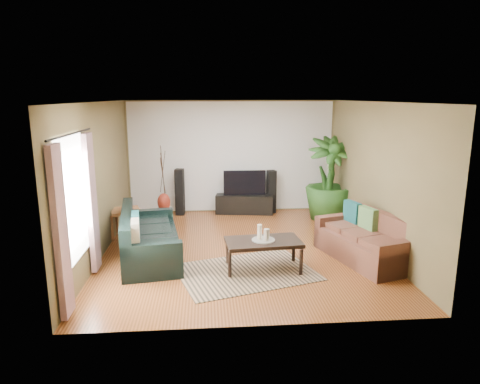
{
  "coord_description": "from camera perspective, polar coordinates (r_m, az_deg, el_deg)",
  "views": [
    {
      "loc": [
        -0.63,
        -7.54,
        2.8
      ],
      "look_at": [
        0.0,
        0.2,
        1.05
      ],
      "focal_mm": 32.0,
      "sensor_mm": 36.0,
      "label": 1
    }
  ],
  "objects": [
    {
      "name": "side_table",
      "position": [
        8.94,
        -14.93,
        -4.06
      ],
      "size": [
        0.67,
        0.67,
        0.58
      ],
      "primitive_type": "cube",
      "rotation": [
        0.0,
        0.0,
        0.27
      ],
      "color": "brown",
      "rests_on": "floor"
    },
    {
      "name": "sofa_right",
      "position": [
        7.72,
        16.07,
        -5.74
      ],
      "size": [
        1.32,
        1.98,
        0.85
      ],
      "primitive_type": "cube",
      "rotation": [
        0.0,
        0.0,
        -1.27
      ],
      "color": "brown",
      "rests_on": "floor"
    },
    {
      "name": "floor",
      "position": [
        8.07,
        0.12,
        -7.6
      ],
      "size": [
        5.5,
        5.5,
        0.0
      ],
      "primitive_type": "plane",
      "color": "#954E26",
      "rests_on": "ground"
    },
    {
      "name": "coffee_table",
      "position": [
        7.11,
        3.11,
        -8.35
      ],
      "size": [
        1.27,
        0.77,
        0.5
      ],
      "primitive_type": "cube",
      "rotation": [
        0.0,
        0.0,
        0.09
      ],
      "color": "black",
      "rests_on": "floor"
    },
    {
      "name": "pedestal",
      "position": [
        9.85,
        -10.04,
        -3.06
      ],
      "size": [
        0.35,
        0.35,
        0.32
      ],
      "primitive_type": "cube",
      "rotation": [
        0.0,
        0.0,
        -0.12
      ],
      "color": "gray",
      "rests_on": "floor"
    },
    {
      "name": "wall_right",
      "position": [
        8.3,
        17.61,
        2.03
      ],
      "size": [
        0.0,
        5.5,
        5.5
      ],
      "primitive_type": "plane",
      "rotation": [
        1.57,
        0.0,
        -1.57
      ],
      "color": "brown",
      "rests_on": "ground"
    },
    {
      "name": "speaker_left",
      "position": [
        10.31,
        -8.03,
        0.0
      ],
      "size": [
        0.23,
        0.25,
        1.11
      ],
      "primitive_type": "cube",
      "rotation": [
        0.0,
        0.0,
        -0.14
      ],
      "color": "black",
      "rests_on": "floor"
    },
    {
      "name": "curtain_far",
      "position": [
        7.13,
        -19.15,
        -1.42
      ],
      "size": [
        0.08,
        0.35,
        2.2
      ],
      "primitive_type": "cube",
      "color": "gray",
      "rests_on": "ground"
    },
    {
      "name": "tv_stand",
      "position": [
        10.41,
        0.6,
        -1.6
      ],
      "size": [
        1.43,
        0.62,
        0.46
      ],
      "primitive_type": "cube",
      "rotation": [
        0.0,
        0.0,
        -0.15
      ],
      "color": "black",
      "rests_on": "floor"
    },
    {
      "name": "wall_left",
      "position": [
        7.91,
        -18.25,
        1.48
      ],
      "size": [
        0.0,
        5.5,
        5.5
      ],
      "primitive_type": "plane",
      "rotation": [
        1.57,
        0.0,
        1.57
      ],
      "color": "brown",
      "rests_on": "ground"
    },
    {
      "name": "television",
      "position": [
        10.29,
        0.61,
        1.26
      ],
      "size": [
        1.01,
        0.06,
        0.6
      ],
      "primitive_type": "cube",
      "color": "black",
      "rests_on": "tv_stand"
    },
    {
      "name": "vase",
      "position": [
        9.77,
        -10.11,
        -1.34
      ],
      "size": [
        0.29,
        0.29,
        0.41
      ],
      "primitive_type": "ellipsoid",
      "color": "maroon",
      "rests_on": "pedestal"
    },
    {
      "name": "backwall_panel",
      "position": [
        10.41,
        -1.14,
        4.68
      ],
      "size": [
        4.9,
        0.0,
        4.9
      ],
      "primitive_type": "plane",
      "rotation": [
        1.57,
        0.0,
        0.0
      ],
      "color": "white",
      "rests_on": "ground"
    },
    {
      "name": "area_rug",
      "position": [
        7.06,
        0.82,
        -10.62
      ],
      "size": [
        2.48,
        2.06,
        0.01
      ],
      "primitive_type": "cube",
      "rotation": [
        0.0,
        0.0,
        0.3
      ],
      "color": "tan",
      "rests_on": "floor"
    },
    {
      "name": "wall_back",
      "position": [
        10.42,
        -1.14,
        4.69
      ],
      "size": [
        5.0,
        0.0,
        5.0
      ],
      "primitive_type": "plane",
      "rotation": [
        1.57,
        0.0,
        0.0
      ],
      "color": "brown",
      "rests_on": "ground"
    },
    {
      "name": "window_pane",
      "position": [
        6.38,
        -21.38,
        -0.88
      ],
      "size": [
        0.0,
        1.8,
        1.8
      ],
      "primitive_type": "plane",
      "rotation": [
        1.57,
        0.0,
        1.57
      ],
      "color": "white",
      "rests_on": "ground"
    },
    {
      "name": "ceiling",
      "position": [
        7.57,
        0.13,
        11.93
      ],
      "size": [
        5.5,
        5.5,
        0.0
      ],
      "primitive_type": "plane",
      "rotation": [
        3.14,
        0.0,
        0.0
      ],
      "color": "white",
      "rests_on": "ground"
    },
    {
      "name": "curtain_near",
      "position": [
        5.74,
        -22.79,
        -5.05
      ],
      "size": [
        0.08,
        0.35,
        2.2
      ],
      "primitive_type": "cube",
      "color": "gray",
      "rests_on": "ground"
    },
    {
      "name": "sofa_left",
      "position": [
        7.73,
        -11.9,
        -5.49
      ],
      "size": [
        1.26,
        2.32,
        0.85
      ],
      "primitive_type": "cube",
      "rotation": [
        0.0,
        0.0,
        1.72
      ],
      "color": "black",
      "rests_on": "floor"
    },
    {
      "name": "candle_short",
      "position": [
        7.06,
        3.64,
        -5.55
      ],
      "size": [
        0.08,
        0.08,
        0.16
      ],
      "primitive_type": "cylinder",
      "color": "beige",
      "rests_on": "candle_tray"
    },
    {
      "name": "speaker_right",
      "position": [
        10.42,
        4.2,
        0.05
      ],
      "size": [
        0.23,
        0.24,
        1.05
      ],
      "primitive_type": "cube",
      "rotation": [
        0.0,
        0.0,
        0.21
      ],
      "color": "black",
      "rests_on": "floor"
    },
    {
      "name": "candle_mid",
      "position": [
        6.96,
        3.51,
        -5.69
      ],
      "size": [
        0.08,
        0.08,
        0.19
      ],
      "primitive_type": "cylinder",
      "color": "beige",
      "rests_on": "candle_tray"
    },
    {
      "name": "candle_tray",
      "position": [
        7.02,
        3.13,
        -6.39
      ],
      "size": [
        0.38,
        0.38,
        0.02
      ],
      "primitive_type": "cylinder",
      "color": "gray",
      "rests_on": "coffee_table"
    },
    {
      "name": "potted_plant",
      "position": [
        9.94,
        11.79,
        1.72
      ],
      "size": [
        1.12,
        1.12,
        1.91
      ],
      "primitive_type": "imported",
      "rotation": [
        0.0,
        0.0,
        0.05
      ],
      "color": "#214B19",
      "rests_on": "floor"
    },
    {
      "name": "candle_tall",
      "position": [
        7.0,
        2.62,
        -5.32
      ],
      "size": [
        0.08,
        0.08,
        0.24
      ],
      "primitive_type": "cylinder",
      "color": "white",
      "rests_on": "candle_tray"
    },
    {
      "name": "curtain_rod",
      "position": [
        6.23,
        -21.6,
        7.2
      ],
      "size": [
        0.03,
        1.9,
        0.03
      ],
      "primitive_type": "cylinder",
      "rotation": [
        1.57,
        0.0,
        0.0
      ],
      "color": "black",
      "rests_on": "ground"
    },
    {
      "name": "plant_pot",
      "position": [
        10.13,
        11.58,
        -2.81
      ],
      "size": [
        0.35,
        0.35,
        0.27
      ],
      "primitive_type": "cylinder",
      "color": "black",
      "rests_on": "floor"
    },
    {
      "name": "wall_front",
      "position": [
        5.05,
        2.73,
        -4.02
      ],
      "size": [
        5.0,
        0.0,
        5.0
      ],
      "primitive_type": "plane",
      "rotation": [
        -1.57,
        0.0,
        0.0
      ],
      "color": "brown",
      "rests_on": "ground"
    }
  ]
}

